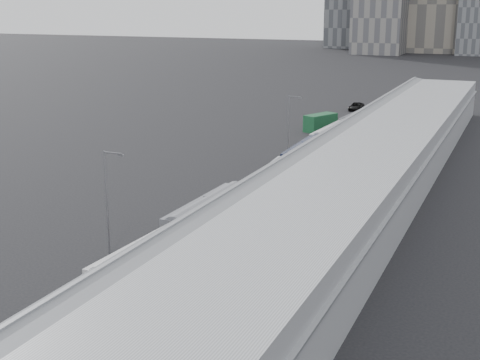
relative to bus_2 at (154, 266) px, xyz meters
The scene contains 18 objects.
sidewalk 20.19m from the bus_2, 71.98° to the left, with size 10.00×170.00×0.12m, color gray.
lane_line 19.68m from the bus_2, 102.59° to the left, with size 0.12×160.00×0.02m, color gold.
depot 21.77m from the bus_2, 61.90° to the left, with size 12.45×160.40×7.20m.
bus_2 is the anchor object (origin of this frame).
bus_3 12.19m from the bus_2, 95.31° to the left, with size 2.98×13.45×3.92m.
bus_4 27.21m from the bus_2, 90.11° to the left, with size 3.53×13.11×3.79m.
bus_5 41.24m from the bus_2, 91.07° to the left, with size 2.99×13.24×3.85m.
bus_6 54.62m from the bus_2, 90.71° to the left, with size 3.42×13.75×3.98m.
bus_7 69.13m from the bus_2, 90.06° to the left, with size 3.65×13.98×4.04m.
tree_1 4.40m from the bus_2, 48.23° to the right, with size 2.57×2.57×4.55m.
tree_2 18.18m from the bus_2, 79.36° to the left, with size 1.35×1.35×3.48m.
tree_3 47.31m from the bus_2, 86.44° to the left, with size 2.18×2.18×4.63m.
tree_4 70.88m from the bus_2, 87.64° to the left, with size 2.21×2.21×4.67m.
tree_5 92.52m from the bus_2, 88.17° to the left, with size 2.16×2.16×4.44m.
street_lamp_near 8.93m from the bus_2, 148.57° to the left, with size 2.04×0.22×9.57m.
street_lamp_far 52.54m from the bus_2, 97.36° to the left, with size 2.04×0.22×8.50m.
shipping_container 70.64m from the bus_2, 95.89° to the left, with size 2.53×6.55×2.96m, color #164929.
suv 96.12m from the bus_2, 94.18° to the left, with size 2.71×5.87×1.63m, color black.
Camera 1 is at (28.55, -6.77, 21.77)m, focal length 50.00 mm.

